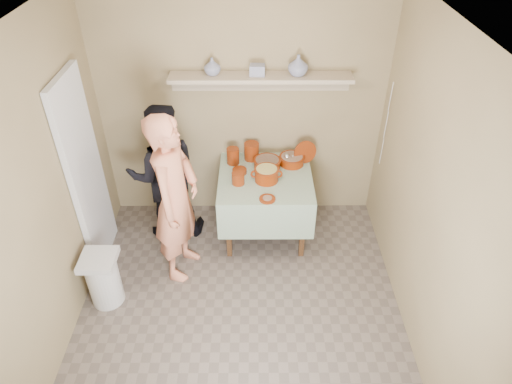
{
  "coord_description": "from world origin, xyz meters",
  "views": [
    {
      "loc": [
        0.14,
        -2.62,
        3.45
      ],
      "look_at": [
        0.15,
        0.75,
        0.95
      ],
      "focal_mm": 32.0,
      "sensor_mm": 36.0,
      "label": 1
    }
  ],
  "objects_px": {
    "person_helper": "(164,174)",
    "cazuela_rice": "(267,173)",
    "serving_table": "(265,185)",
    "trash_bin": "(103,279)",
    "person_cook": "(176,199)"
  },
  "relations": [
    {
      "from": "person_cook",
      "to": "serving_table",
      "type": "xyz_separation_m",
      "value": [
        0.85,
        0.54,
        -0.23
      ]
    },
    {
      "from": "person_helper",
      "to": "cazuela_rice",
      "type": "xyz_separation_m",
      "value": [
        1.07,
        -0.1,
        0.07
      ]
    },
    {
      "from": "person_helper",
      "to": "cazuela_rice",
      "type": "distance_m",
      "value": 1.08
    },
    {
      "from": "trash_bin",
      "to": "person_cook",
      "type": "bearing_deg",
      "value": 33.1
    },
    {
      "from": "person_cook",
      "to": "person_helper",
      "type": "xyz_separation_m",
      "value": [
        -0.21,
        0.57,
        -0.1
      ]
    },
    {
      "from": "person_cook",
      "to": "trash_bin",
      "type": "distance_m",
      "value": 1.0
    },
    {
      "from": "person_cook",
      "to": "serving_table",
      "type": "height_order",
      "value": "person_cook"
    },
    {
      "from": "person_cook",
      "to": "cazuela_rice",
      "type": "xyz_separation_m",
      "value": [
        0.86,
        0.47,
        -0.03
      ]
    },
    {
      "from": "person_cook",
      "to": "serving_table",
      "type": "bearing_deg",
      "value": -43.95
    },
    {
      "from": "person_helper",
      "to": "cazuela_rice",
      "type": "relative_size",
      "value": 4.71
    },
    {
      "from": "serving_table",
      "to": "trash_bin",
      "type": "relative_size",
      "value": 1.74
    },
    {
      "from": "person_cook",
      "to": "person_helper",
      "type": "relative_size",
      "value": 1.13
    },
    {
      "from": "person_cook",
      "to": "trash_bin",
      "type": "bearing_deg",
      "value": 136.58
    },
    {
      "from": "cazuela_rice",
      "to": "person_cook",
      "type": "bearing_deg",
      "value": -151.43
    },
    {
      "from": "serving_table",
      "to": "cazuela_rice",
      "type": "height_order",
      "value": "cazuela_rice"
    }
  ]
}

